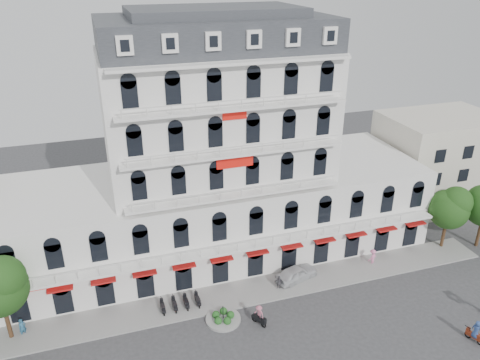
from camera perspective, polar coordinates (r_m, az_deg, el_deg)
name	(u,v)px	position (r m, az deg, el deg)	size (l,w,h in m)	color
sidewalk	(244,293)	(47.07, 0.52, -13.60)	(53.00, 4.00, 0.16)	gray
main_building	(218,166)	(49.42, -2.72, 1.74)	(45.00, 15.00, 25.80)	silver
flank_building_east	(436,160)	(66.28, 22.74, 2.25)	(14.00, 10.00, 12.00)	beige
traffic_island	(223,318)	(44.09, -2.07, -16.47)	(3.20, 3.20, 1.60)	gray
parked_scooter_row	(181,308)	(45.81, -7.24, -15.24)	(4.40, 1.80, 1.10)	black
tree_east_inner	(450,207)	(56.13, 24.23, -2.97)	(4.40, 4.37, 7.57)	#382314
parked_car	(297,273)	(48.77, 6.90, -11.21)	(1.86, 4.61, 1.57)	silver
rider_east	(476,332)	(46.18, 26.83, -16.16)	(0.83, 1.64, 2.15)	maroon
rider_center	(259,315)	(43.18, 2.32, -16.09)	(1.02, 1.55, 2.07)	black
pedestrian_mid	(279,283)	(47.32, 4.78, -12.39)	(0.92, 0.38, 1.57)	#54535A
pedestrian_right	(373,257)	(52.52, 15.85, -9.01)	(1.17, 0.67, 1.81)	pink
pedestrian_far	(22,327)	(46.24, -24.99, -15.99)	(0.64, 0.42, 1.75)	#295B7C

